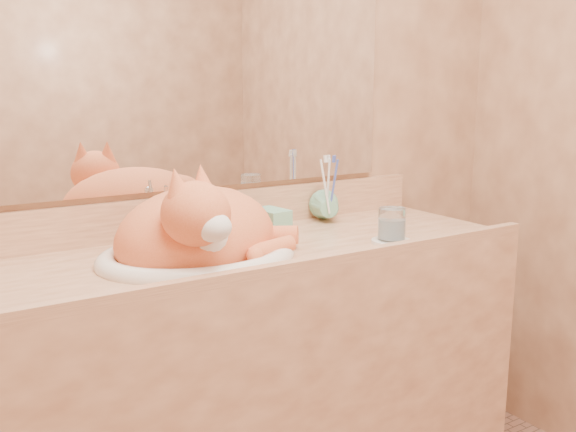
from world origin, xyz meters
TOP-DOWN VIEW (x-y plane):
  - wall_back at (0.00, 1.00)m, footprint 2.40×0.02m
  - vanity_counter at (0.00, 0.72)m, footprint 1.60×0.55m
  - mirror at (0.00, 0.99)m, footprint 1.30×0.02m
  - sink_basin at (-0.15, 0.70)m, footprint 0.53×0.45m
  - faucet at (-0.15, 0.90)m, footprint 0.06×0.12m
  - cat at (-0.14, 0.71)m, footprint 0.59×0.54m
  - soap_dispenser at (0.17, 0.80)m, footprint 0.09×0.09m
  - toothbrush_cup at (0.39, 0.87)m, footprint 0.13×0.13m
  - toothbrushes at (0.39, 0.87)m, footprint 0.04×0.04m
  - saucer at (0.39, 0.56)m, footprint 0.11×0.11m
  - water_glass at (0.39, 0.56)m, footprint 0.08×0.08m

SIDE VIEW (x-z plane):
  - vanity_counter at x=0.00m, z-range 0.00..0.85m
  - saucer at x=0.39m, z-range 0.85..0.86m
  - toothbrush_cup at x=0.39m, z-range 0.85..0.94m
  - water_glass at x=0.39m, z-range 0.86..0.95m
  - faucet at x=-0.15m, z-range 0.85..1.00m
  - sink_basin at x=-0.15m, z-range 0.85..1.01m
  - soap_dispenser at x=0.17m, z-range 0.85..1.02m
  - cat at x=-0.14m, z-range 0.80..1.07m
  - toothbrushes at x=0.39m, z-range 0.87..1.10m
  - wall_back at x=0.00m, z-range 0.00..2.50m
  - mirror at x=0.00m, z-range 0.99..1.79m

